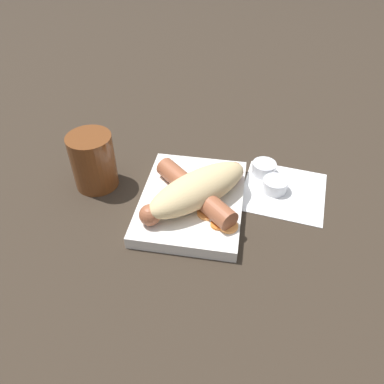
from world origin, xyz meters
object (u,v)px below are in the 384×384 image
object	(u,v)px
condiment_cup_near	(275,186)
condiment_cup_far	(264,169)
bread_roll	(198,189)
food_tray	(192,201)
sausage	(195,192)
drink_glass	(93,161)

from	to	relation	value
condiment_cup_near	condiment_cup_far	xyz separation A→B (m)	(-0.05, -0.02, 0.00)
bread_roll	condiment_cup_far	size ratio (longest dim) A/B	4.17
food_tray	sausage	xyz separation A→B (m)	(0.01, 0.01, 0.03)
food_tray	condiment_cup_near	size ratio (longest dim) A/B	4.98
sausage	condiment_cup_near	world-z (taller)	sausage
bread_roll	condiment_cup_near	xyz separation A→B (m)	(-0.07, 0.13, -0.04)
food_tray	sausage	distance (m)	0.03
bread_roll	sausage	world-z (taller)	bread_roll
condiment_cup_near	drink_glass	world-z (taller)	drink_glass
bread_roll	condiment_cup_far	distance (m)	0.17
drink_glass	food_tray	bearing A→B (deg)	80.59
bread_roll	sausage	bearing A→B (deg)	-107.91
bread_roll	drink_glass	distance (m)	0.20
sausage	drink_glass	size ratio (longest dim) A/B	1.60
food_tray	bread_roll	world-z (taller)	bread_roll
food_tray	condiment_cup_near	bearing A→B (deg)	114.32
sausage	drink_glass	xyz separation A→B (m)	(-0.04, -0.19, 0.01)
sausage	drink_glass	distance (m)	0.19
food_tray	condiment_cup_far	size ratio (longest dim) A/B	4.98
sausage	condiment_cup_far	bearing A→B (deg)	135.71
condiment_cup_near	condiment_cup_far	bearing A→B (deg)	-155.68
bread_roll	condiment_cup_near	distance (m)	0.15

